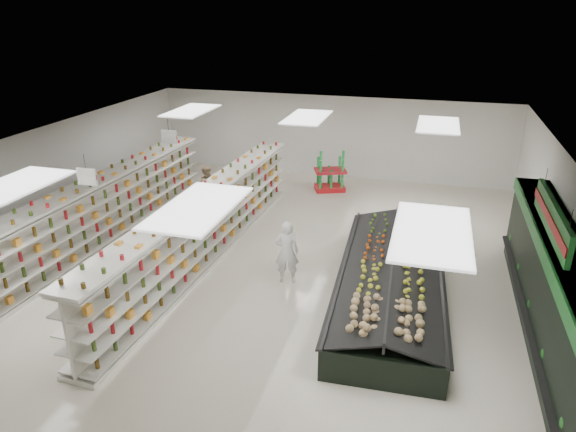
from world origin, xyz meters
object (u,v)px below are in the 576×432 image
(gondola_left, at_px, (95,217))
(shopper_background, at_px, (209,188))
(soda_endcap, at_px, (330,172))
(produce_island, at_px, (391,279))
(gondola_center, at_px, (206,228))
(shopper_main, at_px, (287,252))

(gondola_left, relative_size, shopper_background, 7.10)
(gondola_left, height_order, soda_endcap, gondola_left)
(produce_island, xyz_separation_m, shopper_background, (-6.43, 4.00, 0.32))
(gondola_center, height_order, soda_endcap, gondola_center)
(shopper_background, bearing_deg, shopper_main, -116.57)
(gondola_center, height_order, produce_island, gondola_center)
(soda_endcap, distance_m, shopper_background, 4.64)
(soda_endcap, bearing_deg, shopper_background, -139.86)
(gondola_left, height_order, shopper_background, gondola_left)
(gondola_center, relative_size, shopper_background, 7.05)
(produce_island, distance_m, soda_endcap, 7.56)
(gondola_left, distance_m, soda_endcap, 8.47)
(gondola_left, bearing_deg, gondola_center, 5.02)
(gondola_left, xyz_separation_m, produce_island, (8.38, -0.54, -0.42))
(soda_endcap, xyz_separation_m, shopper_main, (0.32, -6.98, 0.12))
(gondola_center, relative_size, produce_island, 1.61)
(produce_island, height_order, shopper_background, shopper_background)
(soda_endcap, xyz_separation_m, shopper_background, (-3.55, -2.99, 0.08))
(produce_island, bearing_deg, gondola_left, 176.32)
(shopper_background, bearing_deg, soda_endcap, -30.57)
(gondola_center, bearing_deg, shopper_background, 115.30)
(gondola_center, relative_size, soda_endcap, 7.59)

